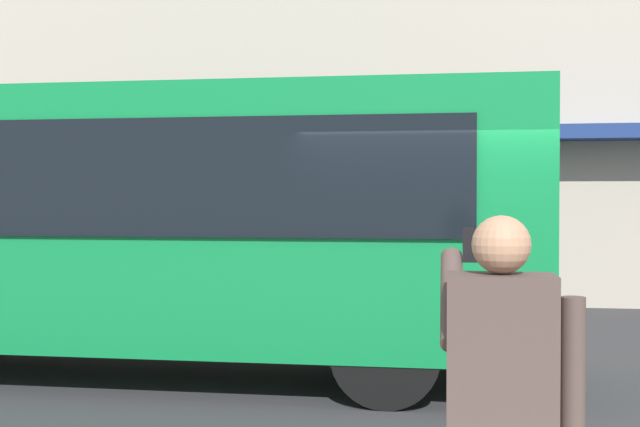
% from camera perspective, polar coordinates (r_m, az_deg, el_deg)
% --- Properties ---
extents(ground_plane, '(60.00, 60.00, 0.00)m').
position_cam_1_polar(ground_plane, '(8.28, 8.38, -12.23)').
color(ground_plane, '#2B2B2D').
extents(red_bus, '(9.05, 2.54, 3.08)m').
position_cam_1_polar(red_bus, '(9.13, -14.06, -0.33)').
color(red_bus, '#0F7238').
rests_on(red_bus, ground_plane).
extents(pedestrian_photographer, '(0.53, 0.52, 1.70)m').
position_cam_1_polar(pedestrian_photographer, '(3.18, 12.69, -13.00)').
color(pedestrian_photographer, '#1E2347').
rests_on(pedestrian_photographer, sidewalk_curb).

